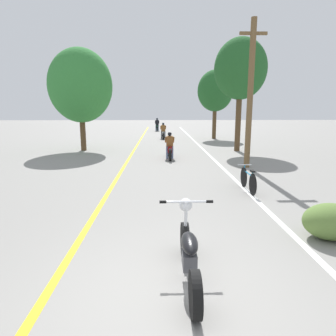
# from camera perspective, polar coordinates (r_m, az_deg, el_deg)

# --- Properties ---
(ground_plane) EXTENTS (120.00, 120.00, 0.00)m
(ground_plane) POSITION_cam_1_polar(r_m,az_deg,el_deg) (4.37, 0.47, -23.69)
(ground_plane) COLOR gray
(lane_stripe_center) EXTENTS (0.14, 48.00, 0.01)m
(lane_stripe_center) POSITION_cam_1_polar(r_m,az_deg,el_deg) (16.27, -7.07, 2.43)
(lane_stripe_center) COLOR yellow
(lane_stripe_center) RESTS_ON ground
(lane_stripe_edge) EXTENTS (0.14, 48.00, 0.01)m
(lane_stripe_edge) POSITION_cam_1_polar(r_m,az_deg,el_deg) (16.42, 7.83, 2.49)
(lane_stripe_edge) COLOR white
(lane_stripe_edge) RESTS_ON ground
(utility_pole) EXTENTS (1.10, 0.24, 6.01)m
(utility_pole) POSITION_cam_1_polar(r_m,az_deg,el_deg) (13.11, 15.40, 13.53)
(utility_pole) COLOR brown
(utility_pole) RESTS_ON ground
(roadside_tree_right_near) EXTENTS (2.98, 2.68, 6.40)m
(roadside_tree_right_near) POSITION_cam_1_polar(r_m,az_deg,el_deg) (18.26, 13.64, 17.79)
(roadside_tree_right_near) COLOR #513A23
(roadside_tree_right_near) RESTS_ON ground
(roadside_tree_right_far) EXTENTS (2.87, 2.58, 5.52)m
(roadside_tree_right_far) POSITION_cam_1_polar(r_m,az_deg,el_deg) (25.24, 8.99, 14.27)
(roadside_tree_right_far) COLOR #513A23
(roadside_tree_right_far) RESTS_ON ground
(roadside_tree_left) EXTENTS (3.68, 3.32, 5.90)m
(roadside_tree_left) POSITION_cam_1_polar(r_m,az_deg,el_deg) (18.67, -16.36, 14.79)
(roadside_tree_left) COLOR #513A23
(roadside_tree_left) RESTS_ON ground
(roadside_bush) EXTENTS (1.10, 0.88, 0.70)m
(roadside_bush) POSITION_cam_1_polar(r_m,az_deg,el_deg) (6.69, 28.69, -8.93)
(roadside_bush) COLOR #5B7A38
(roadside_bush) RESTS_ON ground
(motorcycle_foreground) EXTENTS (0.86, 2.13, 1.06)m
(motorcycle_foreground) POSITION_cam_1_polar(r_m,az_deg,el_deg) (4.59, 4.00, -15.66)
(motorcycle_foreground) COLOR black
(motorcycle_foreground) RESTS_ON ground
(motorcycle_rider_lead) EXTENTS (0.50, 2.14, 1.34)m
(motorcycle_rider_lead) POSITION_cam_1_polar(r_m,az_deg,el_deg) (15.06, 0.32, 3.72)
(motorcycle_rider_lead) COLOR black
(motorcycle_rider_lead) RESTS_ON ground
(motorcycle_rider_mid) EXTENTS (0.50, 1.97, 1.33)m
(motorcycle_rider_mid) POSITION_cam_1_polar(r_m,az_deg,el_deg) (24.92, -0.92, 6.75)
(motorcycle_rider_mid) COLOR black
(motorcycle_rider_mid) RESTS_ON ground
(motorcycle_rider_far) EXTENTS (0.50, 2.04, 1.43)m
(motorcycle_rider_far) POSITION_cam_1_polar(r_m,az_deg,el_deg) (33.57, -2.08, 8.00)
(motorcycle_rider_far) COLOR black
(motorcycle_rider_far) RESTS_ON ground
(bicycle_parked) EXTENTS (0.44, 1.60, 0.75)m
(bicycle_parked) POSITION_cam_1_polar(r_m,az_deg,el_deg) (9.49, 15.02, -2.19)
(bicycle_parked) COLOR black
(bicycle_parked) RESTS_ON ground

